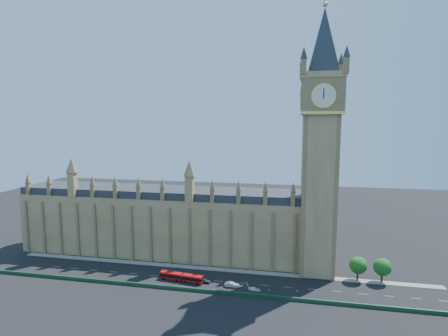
% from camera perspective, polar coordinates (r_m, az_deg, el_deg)
% --- Properties ---
extents(ground, '(400.00, 400.00, 0.00)m').
position_cam_1_polar(ground, '(129.59, -2.73, -17.82)').
color(ground, black).
rests_on(ground, ground).
extents(palace_westminster, '(120.00, 20.00, 28.00)m').
position_cam_1_polar(palace_westminster, '(151.61, -10.07, -8.54)').
color(palace_westminster, '#977849').
rests_on(palace_westminster, ground).
extents(elizabeth_tower, '(20.59, 20.59, 105.00)m').
position_cam_1_polar(elizabeth_tower, '(128.22, 15.54, 6.85)').
color(elizabeth_tower, '#977849').
rests_on(elizabeth_tower, ground).
extents(bridge_parapet, '(160.00, 0.60, 1.20)m').
position_cam_1_polar(bridge_parapet, '(121.49, -3.80, -19.32)').
color(bridge_parapet, '#1E4C2D').
rests_on(bridge_parapet, ground).
extents(kerb_north, '(160.00, 3.00, 0.16)m').
position_cam_1_polar(kerb_north, '(137.98, -1.75, -16.15)').
color(kerb_north, gray).
rests_on(kerb_north, ground).
extents(tree_east_near, '(6.00, 6.00, 8.50)m').
position_cam_1_polar(tree_east_near, '(135.60, 21.13, -14.55)').
color(tree_east_near, '#382619').
rests_on(tree_east_near, ground).
extents(tree_east_far, '(6.00, 6.00, 8.50)m').
position_cam_1_polar(tree_east_far, '(137.24, 24.53, -14.46)').
color(tree_east_far, '#382619').
rests_on(tree_east_far, ground).
extents(red_bus, '(15.98, 4.25, 2.69)m').
position_cam_1_polar(red_bus, '(129.07, -7.00, -17.28)').
color(red_bus, red).
rests_on(red_bus, ground).
extents(car_grey, '(4.22, 1.76, 1.43)m').
position_cam_1_polar(car_grey, '(127.45, -3.19, -17.92)').
color(car_grey, '#3D4045').
rests_on(car_grey, ground).
extents(car_silver, '(4.94, 1.92, 1.60)m').
position_cam_1_polar(car_silver, '(124.44, 1.28, -18.52)').
color(car_silver, '#A7A8AF').
rests_on(car_silver, ground).
extents(car_white, '(4.23, 2.02, 1.19)m').
position_cam_1_polar(car_white, '(122.36, 4.98, -19.13)').
color(car_white, white).
rests_on(car_white, ground).
extents(cone_a, '(0.55, 0.55, 0.78)m').
position_cam_1_polar(cone_a, '(126.88, 3.72, -18.21)').
color(cone_a, black).
rests_on(cone_a, ground).
extents(cone_b, '(0.51, 0.51, 0.72)m').
position_cam_1_polar(cone_b, '(125.42, 3.89, -18.54)').
color(cone_b, black).
rests_on(cone_b, ground).
extents(cone_c, '(0.55, 0.55, 0.66)m').
position_cam_1_polar(cone_c, '(123.89, 11.86, -19.05)').
color(cone_c, black).
rests_on(cone_c, ground).
extents(cone_d, '(0.50, 0.50, 0.67)m').
position_cam_1_polar(cone_d, '(122.92, 7.38, -19.17)').
color(cone_d, black).
rests_on(cone_d, ground).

